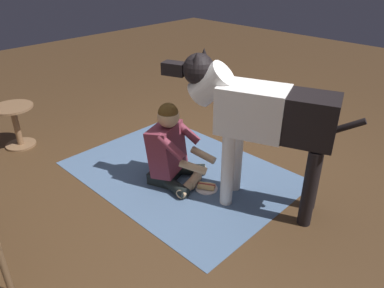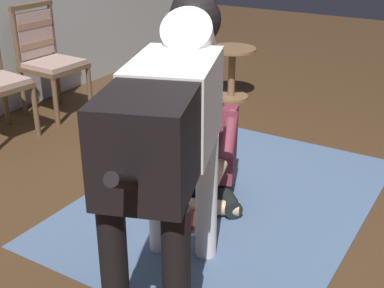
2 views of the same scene
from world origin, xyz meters
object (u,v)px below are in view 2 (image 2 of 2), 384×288
Objects in this scene: person_sitting_on_floor at (203,148)px; large_dog at (171,117)px; hot_dog_on_plate at (191,223)px; dining_chair_right_of_pair at (46,55)px; round_side_table at (232,68)px.

large_dog is (-0.79, -0.29, 0.53)m from person_sitting_on_floor.
large_dog is 7.38× the size of hot_dog_on_plate.
dining_chair_right_of_pair is 0.60× the size of large_dog.
hot_dog_on_plate is at bearing 20.17° from large_dog.
dining_chair_right_of_pair is 1.76m from round_side_table.
dining_chair_right_of_pair is at bearing 134.39° from round_side_table.
round_side_table is at bearing 21.45° from large_dog.
large_dog is at bearing -159.83° from person_sitting_on_floor.
round_side_table reaches higher than hot_dog_on_plate.
hot_dog_on_plate is at bearing -159.83° from person_sitting_on_floor.
round_side_table is at bearing 21.69° from hot_dog_on_plate.
round_side_table is (2.65, 1.04, -0.57)m from large_dog.
person_sitting_on_floor is 0.52× the size of large_dog.
large_dog is (-1.44, -2.29, 0.33)m from dining_chair_right_of_pair.
hot_dog_on_plate is 2.41m from round_side_table.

